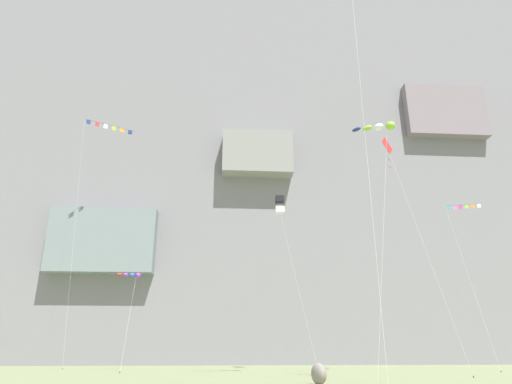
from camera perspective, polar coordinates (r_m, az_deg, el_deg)
The scene contains 8 objects.
cliff_face at distance 77.52m, azimuth -0.51°, elevation 8.41°, with size 180.00×25.54×76.95m.
boulder_near_cliff_base at distance 27.43m, azimuth 8.18°, elevation -22.40°, with size 1.01×1.61×1.19m.
kite_box_low_center at distance 45.63m, azimuth 3.13°, elevation -1.69°, with size 3.13×3.75×16.96m.
kite_banner_high_center at distance 57.99m, azimuth -18.81°, elevation 6.96°, with size 5.48×3.79×28.50m.
kite_diamond_high_right at distance 43.12m, azimuth 17.03°, elevation 4.90°, with size 3.46×4.79×21.00m.
kite_banner_mid_center at distance 51.61m, azimuth 25.58°, elevation -3.00°, with size 3.50×4.41×16.58m.
kite_windsock_mid_left at distance 46.01m, azimuth -15.79°, elevation -10.42°, with size 2.27×4.80×9.13m.
kite_windsock_upper_left at distance 33.24m, azimuth 15.82°, elevation 8.08°, with size 3.58×3.29×17.55m.
Camera 1 is at (-4.12, -11.92, 2.01)m, focal length 30.71 mm.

